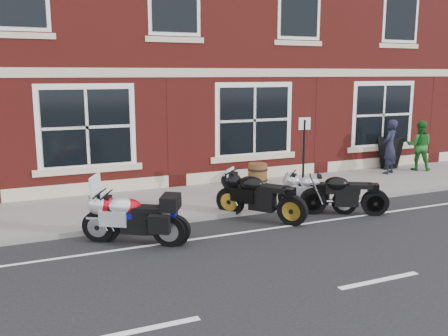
{
  "coord_description": "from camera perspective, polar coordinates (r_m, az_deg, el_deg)",
  "views": [
    {
      "loc": [
        -5.49,
        -9.07,
        3.38
      ],
      "look_at": [
        -0.79,
        1.6,
        1.16
      ],
      "focal_mm": 40.0,
      "sensor_mm": 36.0,
      "label": 1
    }
  ],
  "objects": [
    {
      "name": "ground",
      "position": [
        11.13,
        7.12,
        -7.0
      ],
      "size": [
        80.0,
        80.0,
        0.0
      ],
      "primitive_type": "plane",
      "color": "black",
      "rests_on": "ground"
    },
    {
      "name": "sidewalk",
      "position": [
        13.67,
        0.67,
        -3.29
      ],
      "size": [
        30.0,
        3.0,
        0.12
      ],
      "primitive_type": "cube",
      "color": "slate",
      "rests_on": "ground"
    },
    {
      "name": "kerb",
      "position": [
        12.3,
        3.73,
        -4.92
      ],
      "size": [
        30.0,
        0.16,
        0.12
      ],
      "primitive_type": "cube",
      "color": "slate",
      "rests_on": "ground"
    },
    {
      "name": "pub_building",
      "position": [
        20.5,
        -8.45,
        18.0
      ],
      "size": [
        24.0,
        12.0,
        12.0
      ],
      "primitive_type": "cube",
      "color": "maroon",
      "rests_on": "ground"
    },
    {
      "name": "moto_touring_silver",
      "position": [
        10.19,
        -10.65,
        -5.4
      ],
      "size": [
        1.85,
        1.33,
        1.42
      ],
      "rotation": [
        0.0,
        0.0,
        0.97
      ],
      "color": "black",
      "rests_on": "ground"
    },
    {
      "name": "moto_sport_red",
      "position": [
        10.19,
        -9.87,
        -5.57
      ],
      "size": [
        1.82,
        1.27,
        0.94
      ],
      "rotation": [
        0.0,
        0.0,
        0.99
      ],
      "color": "black",
      "rests_on": "ground"
    },
    {
      "name": "moto_sport_black",
      "position": [
        11.65,
        4.05,
        -3.07
      ],
      "size": [
        1.47,
        1.97,
        1.04
      ],
      "rotation": [
        0.0,
        0.0,
        0.62
      ],
      "color": "black",
      "rests_on": "ground"
    },
    {
      "name": "moto_sport_silver",
      "position": [
        12.59,
        10.4,
        -2.62
      ],
      "size": [
        1.46,
        1.47,
        0.88
      ],
      "rotation": [
        0.0,
        0.0,
        0.78
      ],
      "color": "black",
      "rests_on": "ground"
    },
    {
      "name": "moto_naked_black",
      "position": [
        12.38,
        13.36,
        -2.76
      ],
      "size": [
        1.93,
        1.14,
        0.96
      ],
      "rotation": [
        0.0,
        0.0,
        1.07
      ],
      "color": "black",
      "rests_on": "ground"
    },
    {
      "name": "pedestrian_left",
      "position": [
        17.24,
        18.41,
        2.32
      ],
      "size": [
        0.78,
        0.68,
        1.79
      ],
      "primitive_type": "imported",
      "rotation": [
        0.0,
        0.0,
        3.63
      ],
      "color": "black",
      "rests_on": "sidewalk"
    },
    {
      "name": "pedestrian_right",
      "position": [
        18.23,
        21.42,
        2.41
      ],
      "size": [
        1.04,
        1.02,
        1.69
      ],
      "primitive_type": "imported",
      "rotation": [
        0.0,
        0.0,
        2.45
      ],
      "color": "#1B6120",
      "rests_on": "sidewalk"
    },
    {
      "name": "a_board_sign",
      "position": [
        18.16,
        18.45,
        1.66
      ],
      "size": [
        0.72,
        0.53,
        1.12
      ],
      "primitive_type": null,
      "rotation": [
        0.0,
        0.0,
        0.13
      ],
      "color": "black",
      "rests_on": "sidewalk"
    },
    {
      "name": "barrel_planter",
      "position": [
        14.72,
        3.86,
        -0.75
      ],
      "size": [
        0.59,
        0.59,
        0.66
      ],
      "color": "#452B12",
      "rests_on": "sidewalk"
    },
    {
      "name": "parking_sign",
      "position": [
        12.82,
        9.09,
        1.63
      ],
      "size": [
        0.31,
        0.08,
        2.17
      ],
      "rotation": [
        0.0,
        0.0,
        -0.19
      ],
      "color": "black",
      "rests_on": "sidewalk"
    }
  ]
}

